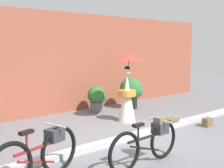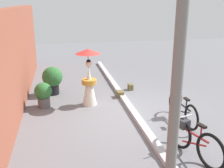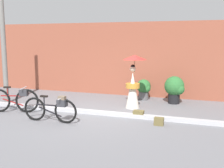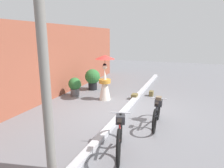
% 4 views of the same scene
% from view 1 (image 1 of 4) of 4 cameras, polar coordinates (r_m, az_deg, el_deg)
% --- Properties ---
extents(ground_plane, '(30.00, 30.00, 0.00)m').
position_cam_1_polar(ground_plane, '(6.69, 3.67, -10.66)').
color(ground_plane, slate).
extents(building_wall, '(14.00, 0.40, 3.13)m').
position_cam_1_polar(building_wall, '(9.24, -11.59, 4.04)').
color(building_wall, brown).
rests_on(building_wall, ground_plane).
extents(sidewalk_curb, '(14.00, 0.20, 0.12)m').
position_cam_1_polar(sidewalk_curb, '(6.67, 3.68, -10.17)').
color(sidewalk_curb, '#B2B2B7').
rests_on(sidewalk_curb, ground_plane).
extents(bicycle_near_officer, '(1.69, 0.61, 0.87)m').
position_cam_1_polar(bicycle_near_officer, '(4.66, -14.10, -13.33)').
color(bicycle_near_officer, black).
rests_on(bicycle_near_officer, ground_plane).
extents(bicycle_far_side, '(1.71, 0.48, 0.79)m').
position_cam_1_polar(bicycle_far_side, '(5.24, 7.07, -11.02)').
color(bicycle_far_side, black).
rests_on(bicycle_far_side, ground_plane).
extents(person_with_parasol, '(0.81, 0.81, 1.87)m').
position_cam_1_polar(person_with_parasol, '(8.04, 3.02, -0.71)').
color(person_with_parasol, silver).
rests_on(person_with_parasol, ground_plane).
extents(potted_plant_by_door, '(0.76, 0.74, 1.04)m').
position_cam_1_polar(potted_plant_by_door, '(9.84, 3.83, -1.32)').
color(potted_plant_by_door, black).
rests_on(potted_plant_by_door, ground_plane).
extents(potted_plant_small, '(0.57, 0.56, 0.83)m').
position_cam_1_polar(potted_plant_small, '(9.28, -2.95, -2.66)').
color(potted_plant_small, '#59595B').
rests_on(potted_plant_small, ground_plane).
extents(backpack_on_pavement, '(0.32, 0.24, 0.22)m').
position_cam_1_polar(backpack_on_pavement, '(7.78, 11.59, -7.33)').
color(backpack_on_pavement, brown).
rests_on(backpack_on_pavement, ground_plane).
extents(backpack_spare, '(0.26, 0.17, 0.22)m').
position_cam_1_polar(backpack_spare, '(8.05, 18.13, -7.06)').
color(backpack_spare, brown).
rests_on(backpack_spare, ground_plane).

